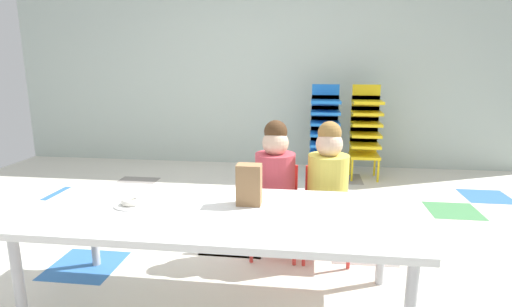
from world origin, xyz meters
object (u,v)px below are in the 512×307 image
at_px(kid_chair_blue_stack, 325,126).
at_px(paper_bag_brown, 249,185).
at_px(kid_chair_yellow_stack, 365,127).
at_px(donut_powdered_on_plate, 131,201).
at_px(paper_plate_near_edge, 132,205).
at_px(seated_child_middle_seat, 328,178).
at_px(craft_table, 218,218).
at_px(seated_child_near_camera, 275,176).

bearing_deg(kid_chair_blue_stack, paper_bag_brown, -100.81).
height_order(kid_chair_yellow_stack, donut_powdered_on_plate, kid_chair_yellow_stack).
bearing_deg(kid_chair_yellow_stack, donut_powdered_on_plate, -120.38).
xyz_separation_m(paper_plate_near_edge, donut_powdered_on_plate, (0.00, 0.00, 0.02)).
relative_size(seated_child_middle_seat, paper_bag_brown, 4.17).
relative_size(kid_chair_yellow_stack, paper_plate_near_edge, 5.78).
bearing_deg(craft_table, kid_chair_yellow_stack, 67.93).
xyz_separation_m(seated_child_middle_seat, paper_bag_brown, (-0.44, -0.51, 0.10)).
bearing_deg(seated_child_middle_seat, seated_child_near_camera, 180.00).
height_order(kid_chair_blue_stack, kid_chair_yellow_stack, same).
xyz_separation_m(paper_bag_brown, paper_plate_near_edge, (-0.62, -0.10, -0.11)).
bearing_deg(kid_chair_blue_stack, kid_chair_yellow_stack, 0.00).
bearing_deg(donut_powdered_on_plate, kid_chair_blue_stack, 67.37).
xyz_separation_m(seated_child_near_camera, donut_powdered_on_plate, (-0.71, -0.61, 0.01)).
bearing_deg(paper_plate_near_edge, paper_bag_brown, 9.34).
bearing_deg(donut_powdered_on_plate, seated_child_middle_seat, 30.22).
height_order(paper_bag_brown, paper_plate_near_edge, paper_bag_brown).
bearing_deg(kid_chair_yellow_stack, kid_chair_blue_stack, 180.00).
bearing_deg(seated_child_near_camera, craft_table, -111.06).
distance_m(seated_child_near_camera, kid_chair_yellow_stack, 2.19).
bearing_deg(paper_bag_brown, kid_chair_yellow_stack, 69.85).
distance_m(paper_bag_brown, donut_powdered_on_plate, 0.63).
bearing_deg(seated_child_near_camera, paper_plate_near_edge, -139.29).
relative_size(seated_child_near_camera, paper_bag_brown, 4.17).
relative_size(kid_chair_yellow_stack, paper_bag_brown, 4.73).
xyz_separation_m(craft_table, paper_plate_near_edge, (-0.47, 0.02, 0.04)).
bearing_deg(donut_powdered_on_plate, seated_child_near_camera, 40.71).
relative_size(seated_child_middle_seat, paper_plate_near_edge, 5.10).
xyz_separation_m(craft_table, paper_bag_brown, (0.15, 0.12, 0.15)).
xyz_separation_m(craft_table, seated_child_middle_seat, (0.58, 0.63, 0.05)).
bearing_deg(seated_child_middle_seat, kid_chair_blue_stack, 88.65).
relative_size(kid_chair_blue_stack, donut_powdered_on_plate, 9.78).
distance_m(seated_child_near_camera, paper_bag_brown, 0.53).
distance_m(craft_table, kid_chair_yellow_stack, 2.87).
relative_size(craft_table, paper_bag_brown, 8.82).
bearing_deg(kid_chair_yellow_stack, paper_bag_brown, -110.15).
xyz_separation_m(seated_child_near_camera, kid_chair_blue_stack, (0.39, 2.03, 0.02)).
relative_size(kid_chair_blue_stack, paper_bag_brown, 4.73).
relative_size(paper_bag_brown, paper_plate_near_edge, 1.22).
relative_size(seated_child_middle_seat, kid_chair_blue_stack, 0.88).
xyz_separation_m(craft_table, kid_chair_yellow_stack, (1.08, 2.66, 0.08)).
distance_m(craft_table, kid_chair_blue_stack, 2.73).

